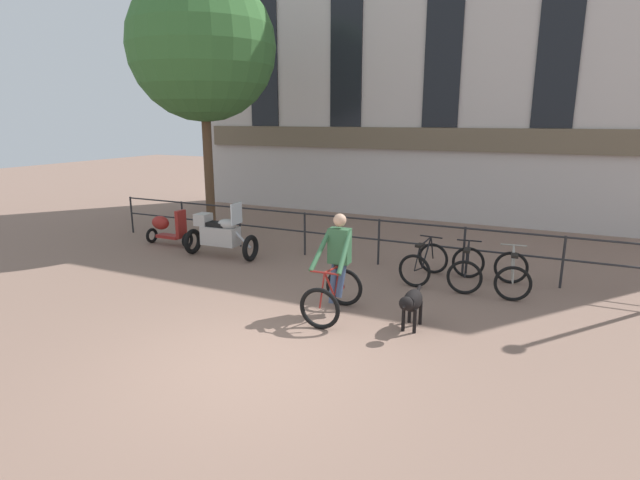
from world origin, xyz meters
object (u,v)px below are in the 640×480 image
at_px(parked_motorcycle, 220,234).
at_px(parked_bicycle_mid_right, 512,274).
at_px(parked_scooter, 167,228).
at_px(parked_bicycle_near_lamp, 424,263).
at_px(cyclist_with_bike, 336,271).
at_px(dog, 412,302).
at_px(parked_bicycle_mid_left, 466,268).

relative_size(parked_motorcycle, parked_bicycle_mid_right, 1.50).
relative_size(parked_motorcycle, parked_scooter, 1.39).
bearing_deg(parked_motorcycle, parked_bicycle_near_lamp, -87.54).
distance_m(cyclist_with_bike, dog, 1.37).
bearing_deg(parked_bicycle_near_lamp, cyclist_with_bike, 76.55).
xyz_separation_m(parked_bicycle_near_lamp, parked_bicycle_mid_left, (0.85, -0.00, 0.00)).
xyz_separation_m(cyclist_with_bike, parked_bicycle_mid_right, (2.58, 2.45, -0.41)).
bearing_deg(parked_scooter, parked_motorcycle, -100.70).
xyz_separation_m(dog, parked_bicycle_mid_right, (1.25, 2.53, -0.10)).
xyz_separation_m(parked_bicycle_near_lamp, parked_scooter, (-6.75, -0.04, 0.10)).
distance_m(parked_motorcycle, parked_bicycle_near_lamp, 4.82).
xyz_separation_m(cyclist_with_bike, parked_bicycle_near_lamp, (0.89, 2.45, -0.41)).
bearing_deg(cyclist_with_bike, parked_scooter, 154.89).
height_order(cyclist_with_bike, parked_bicycle_mid_left, cyclist_with_bike).
distance_m(dog, parked_bicycle_near_lamp, 2.57).
relative_size(dog, parked_bicycle_near_lamp, 0.86).
bearing_deg(parked_bicycle_mid_left, parked_bicycle_near_lamp, -5.81).
relative_size(cyclist_with_bike, dog, 1.68).
xyz_separation_m(parked_motorcycle, parked_bicycle_mid_left, (5.64, 0.40, -0.20)).
height_order(parked_motorcycle, parked_scooter, parked_motorcycle).
bearing_deg(cyclist_with_bike, parked_bicycle_mid_right, 40.80).
relative_size(dog, parked_bicycle_mid_left, 0.86).
height_order(dog, parked_motorcycle, parked_motorcycle).
height_order(cyclist_with_bike, parked_scooter, cyclist_with_bike).
relative_size(dog, parked_bicycle_mid_right, 0.86).
distance_m(dog, parked_scooter, 7.61).
bearing_deg(parked_bicycle_mid_left, cyclist_with_bike, 48.87).
xyz_separation_m(parked_bicycle_near_lamp, parked_bicycle_mid_right, (1.69, 0.00, 0.00)).
bearing_deg(parked_motorcycle, cyclist_with_bike, -120.00).
bearing_deg(dog, parked_motorcycle, 157.06).
distance_m(parked_motorcycle, parked_scooter, 1.99).
bearing_deg(parked_scooter, parked_bicycle_near_lamp, -89.73).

